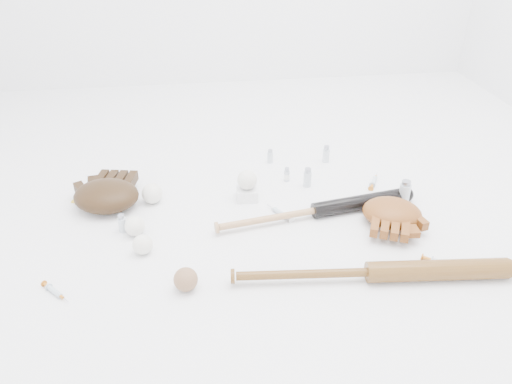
{
  "coord_description": "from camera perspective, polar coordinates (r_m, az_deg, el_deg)",
  "views": [
    {
      "loc": [
        -0.26,
        -1.52,
        1.03
      ],
      "look_at": [
        -0.04,
        0.06,
        0.06
      ],
      "focal_mm": 35.0,
      "sensor_mm": 36.0,
      "label": 1
    }
  ],
  "objects": [
    {
      "name": "baseball_left",
      "position": [
        1.69,
        -12.83,
        -5.87
      ],
      "size": [
        0.07,
        0.07,
        0.07
      ],
      "primitive_type": "sphere",
      "color": "white",
      "rests_on": "ground"
    },
    {
      "name": "syringe_2",
      "position": [
        2.09,
        13.31,
        1.2
      ],
      "size": [
        0.1,
        0.15,
        0.02
      ],
      "primitive_type": null,
      "rotation": [
        0.0,
        0.0,
        1.05
      ],
      "color": "#ADBCC6",
      "rests_on": "ground"
    },
    {
      "name": "bat_dark",
      "position": [
        1.83,
        6.84,
        -2.1
      ],
      "size": [
        0.79,
        0.19,
        0.06
      ],
      "primitive_type": null,
      "rotation": [
        0.0,
        0.0,
        0.16
      ],
      "color": "black",
      "rests_on": "ground"
    },
    {
      "name": "syringe_3",
      "position": [
        1.71,
        20.65,
        -7.73
      ],
      "size": [
        0.15,
        0.13,
        0.02
      ],
      "primitive_type": null,
      "rotation": [
        0.0,
        0.0,
        -0.69
      ],
      "color": "#ADBCC6",
      "rests_on": "ground"
    },
    {
      "name": "pedestal",
      "position": [
        1.93,
        -1.01,
        -0.15
      ],
      "size": [
        0.09,
        0.09,
        0.04
      ],
      "primitive_type": "cube",
      "rotation": [
        0.0,
        0.0,
        -0.06
      ],
      "color": "white",
      "rests_on": "ground"
    },
    {
      "name": "vial_4",
      "position": [
        1.8,
        -15.06,
        -3.45
      ],
      "size": [
        0.03,
        0.03,
        0.07
      ],
      "primitive_type": "cylinder",
      "color": "silver",
      "rests_on": "ground"
    },
    {
      "name": "vial_5",
      "position": [
        2.05,
        3.54,
        2.03
      ],
      "size": [
        0.02,
        0.02,
        0.06
      ],
      "primitive_type": "cylinder",
      "color": "silver",
      "rests_on": "ground"
    },
    {
      "name": "glove_tan",
      "position": [
        1.84,
        15.28,
        -2.28
      ],
      "size": [
        0.33,
        0.33,
        0.09
      ],
      "primitive_type": null,
      "rotation": [
        0.0,
        0.0,
        2.71
      ],
      "color": "brown",
      "rests_on": "ground"
    },
    {
      "name": "syringe_0",
      "position": [
        1.62,
        -22.01,
        -10.51
      ],
      "size": [
        0.11,
        0.12,
        0.02
      ],
      "primitive_type": null,
      "rotation": [
        0.0,
        0.0,
        -0.8
      ],
      "color": "#ADBCC6",
      "rests_on": "ground"
    },
    {
      "name": "baseball_mid",
      "position": [
        1.78,
        -13.69,
        -3.81
      ],
      "size": [
        0.07,
        0.07,
        0.07
      ],
      "primitive_type": "sphere",
      "color": "white",
      "rests_on": "ground"
    },
    {
      "name": "vial_1",
      "position": [
        2.19,
        1.63,
        4.12
      ],
      "size": [
        0.02,
        0.02,
        0.06
      ],
      "primitive_type": "cylinder",
      "color": "silver",
      "rests_on": "ground"
    },
    {
      "name": "bat_wood",
      "position": [
        1.58,
        12.88,
        -8.93
      ],
      "size": [
        0.9,
        0.15,
        0.07
      ],
      "primitive_type": null,
      "rotation": [
        0.0,
        0.0,
        -0.09
      ],
      "color": "brown",
      "rests_on": "ground"
    },
    {
      "name": "baseball_upper",
      "position": [
        1.94,
        -11.79,
        -0.17
      ],
      "size": [
        0.08,
        0.08,
        0.08
      ],
      "primitive_type": "sphere",
      "color": "white",
      "rests_on": "ground"
    },
    {
      "name": "vial_2",
      "position": [
        2.01,
        5.91,
        1.68
      ],
      "size": [
        0.03,
        0.03,
        0.08
      ],
      "primitive_type": "cylinder",
      "color": "silver",
      "rests_on": "ground"
    },
    {
      "name": "baseball_aged",
      "position": [
        1.52,
        -8.04,
        -9.86
      ],
      "size": [
        0.07,
        0.07,
        0.07
      ],
      "primitive_type": "sphere",
      "color": "#875F41",
      "rests_on": "ground"
    },
    {
      "name": "baseball_on_pedestal",
      "position": [
        1.9,
        -1.03,
        1.41
      ],
      "size": [
        0.08,
        0.08,
        0.08
      ],
      "primitive_type": "sphere",
      "color": "white",
      "rests_on": "pedestal"
    },
    {
      "name": "vial_0",
      "position": [
        2.21,
        8.02,
        4.34
      ],
      "size": [
        0.03,
        0.03,
        0.08
      ],
      "primitive_type": "cylinder",
      "color": "silver",
      "rests_on": "ground"
    },
    {
      "name": "vial_3",
      "position": [
        1.97,
        16.61,
        -0.06
      ],
      "size": [
        0.04,
        0.04,
        0.1
      ],
      "primitive_type": "cylinder",
      "color": "silver",
      "rests_on": "ground"
    },
    {
      "name": "glove_dark",
      "position": [
        1.94,
        -16.74,
        -0.38
      ],
      "size": [
        0.34,
        0.34,
        0.1
      ],
      "primitive_type": null,
      "rotation": [
        0.0,
        0.0,
        -0.21
      ],
      "color": "black",
      "rests_on": "ground"
    },
    {
      "name": "trading_card",
      "position": [
        2.06,
        -19.04,
        -0.56
      ],
      "size": [
        0.09,
        0.11,
        0.0
      ],
      "primitive_type": "cube",
      "rotation": [
        0.0,
        0.0,
        -0.32
      ],
      "color": "gold",
      "rests_on": "ground"
    },
    {
      "name": "syringe_1",
      "position": [
        1.84,
        2.76,
        -2.38
      ],
      "size": [
        0.1,
        0.14,
        0.02
      ],
      "primitive_type": null,
      "rotation": [
        0.0,
        0.0,
        2.12
      ],
      "color": "#ADBCC6",
      "rests_on": "ground"
    }
  ]
}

